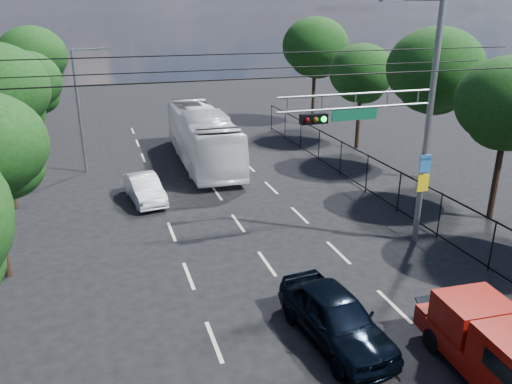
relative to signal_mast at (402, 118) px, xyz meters
name	(u,v)px	position (x,y,z in m)	size (l,w,h in m)	color
lane_markings	(227,207)	(-5.28, 6.01, -5.24)	(6.12, 38.00, 0.01)	beige
signal_mast	(402,118)	(0.00, 0.00, 0.00)	(6.43, 0.39, 9.50)	slate
streetlight_left	(82,105)	(-11.62, 14.01, -1.30)	(2.09, 0.22, 7.08)	slate
utility_wires	(261,66)	(-5.28, 0.84, 1.99)	(22.00, 5.04, 0.74)	black
fence_right	(386,183)	(2.32, 4.18, -4.21)	(0.06, 34.03, 2.00)	black
tree_right_b	(508,109)	(5.93, 1.03, -0.19)	(4.50, 4.50, 7.31)	black
tree_right_c	(434,76)	(6.53, 7.03, 0.49)	(5.10, 5.10, 8.29)	black
tree_right_d	(361,77)	(6.13, 14.03, -0.39)	(4.32, 4.32, 7.02)	black
tree_right_e	(315,51)	(6.33, 22.03, 0.69)	(5.28, 5.28, 8.58)	black
tree_left_d	(27,87)	(-14.67, 17.03, -0.52)	(4.20, 4.20, 6.83)	black
tree_left_e	(34,60)	(-14.87, 25.03, 0.29)	(4.92, 4.92, 7.99)	black
red_pickup	(502,352)	(-1.78, -7.92, -4.23)	(2.17, 5.20, 1.90)	black
navy_hatchback	(336,317)	(-4.91, -4.96, -4.47)	(1.82, 4.51, 1.54)	black
white_bus	(202,136)	(-4.76, 13.94, -3.60)	(2.76, 11.81, 3.29)	white
white_van	(144,189)	(-8.97, 8.12, -4.59)	(1.38, 3.95, 1.30)	white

